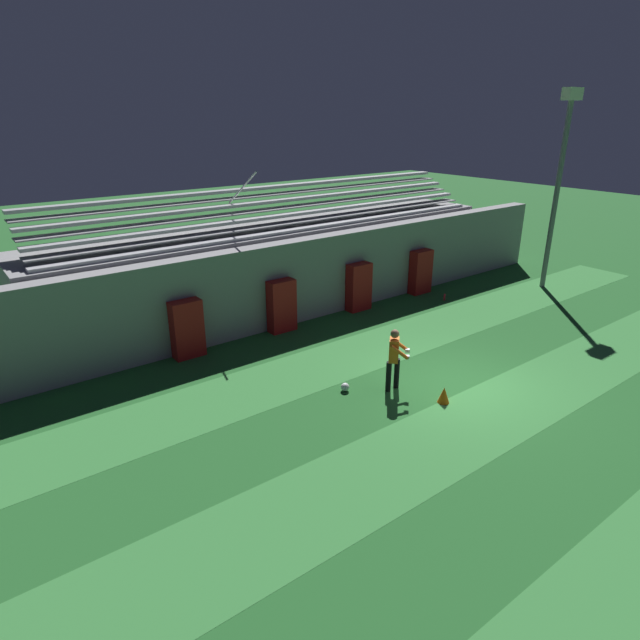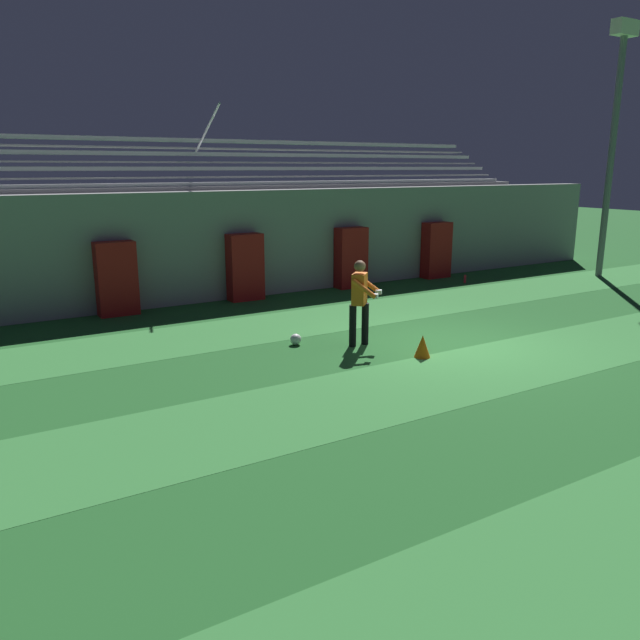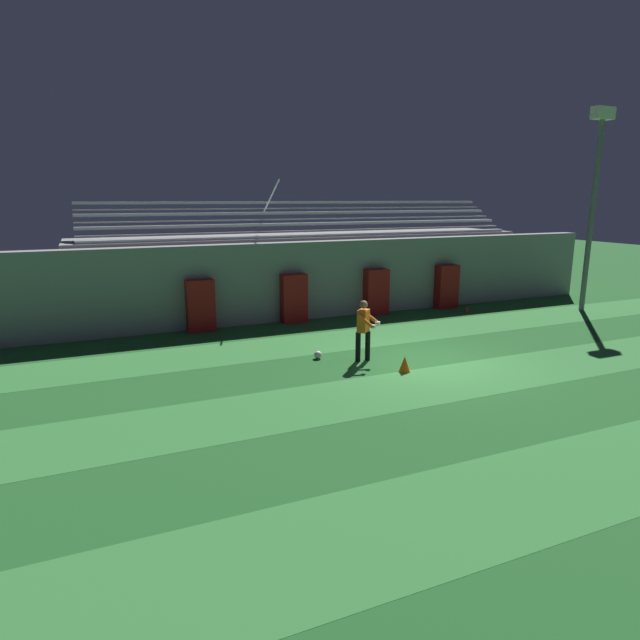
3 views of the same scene
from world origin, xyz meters
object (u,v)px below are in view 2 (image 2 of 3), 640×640
(floodlight_pole, at_px, (615,118))
(water_bottle, at_px, (465,279))
(soccer_ball, at_px, (296,339))
(traffic_cone, at_px, (422,346))
(padding_pillar_far_right, at_px, (436,250))
(goalkeeper, at_px, (360,297))
(padding_pillar_far_left, at_px, (116,279))
(padding_pillar_gate_left, at_px, (245,267))
(padding_pillar_gate_right, at_px, (351,258))

(floodlight_pole, relative_size, water_bottle, 31.57)
(soccer_ball, xyz_separation_m, traffic_cone, (1.57, -1.94, 0.10))
(padding_pillar_far_right, distance_m, soccer_ball, 8.77)
(padding_pillar_far_right, relative_size, goalkeeper, 1.03)
(padding_pillar_far_left, xyz_separation_m, soccer_ball, (2.30, -4.41, -0.75))
(floodlight_pole, bearing_deg, goalkeeper, -167.03)
(floodlight_pole, relative_size, goalkeeper, 4.54)
(padding_pillar_gate_left, bearing_deg, padding_pillar_far_left, 180.00)
(padding_pillar_gate_right, height_order, water_bottle, padding_pillar_gate_right)
(padding_pillar_gate_left, xyz_separation_m, soccer_ball, (-0.98, -4.41, -0.75))
(floodlight_pole, xyz_separation_m, goalkeeper, (-11.15, -2.57, -3.88))
(padding_pillar_gate_left, distance_m, padding_pillar_far_right, 6.55)
(padding_pillar_gate_right, height_order, traffic_cone, padding_pillar_gate_right)
(padding_pillar_gate_left, bearing_deg, goalkeeper, -89.23)
(traffic_cone, bearing_deg, padding_pillar_far_left, 121.34)
(padding_pillar_far_right, bearing_deg, padding_pillar_far_left, 180.00)
(water_bottle, bearing_deg, padding_pillar_gate_right, 160.00)
(floodlight_pole, height_order, water_bottle, floodlight_pole)
(goalkeeper, distance_m, water_bottle, 7.69)
(padding_pillar_far_right, relative_size, soccer_ball, 7.85)
(goalkeeper, bearing_deg, floodlight_pole, 12.97)
(soccer_ball, relative_size, traffic_cone, 0.52)
(padding_pillar_far_right, bearing_deg, soccer_ball, -149.64)
(goalkeeper, xyz_separation_m, traffic_cone, (0.51, -1.26, -0.74))
(padding_pillar_far_left, height_order, soccer_ball, padding_pillar_far_left)
(padding_pillar_gate_right, xyz_separation_m, water_bottle, (3.33, -1.21, -0.74))
(water_bottle, bearing_deg, padding_pillar_far_right, 94.61)
(floodlight_pole, bearing_deg, padding_pillar_far_left, 170.14)
(padding_pillar_far_left, height_order, water_bottle, padding_pillar_far_left)
(floodlight_pole, relative_size, traffic_cone, 18.04)
(water_bottle, bearing_deg, padding_pillar_far_left, 173.05)
(goalkeeper, height_order, water_bottle, goalkeeper)
(padding_pillar_gate_left, xyz_separation_m, goalkeeper, (0.07, -5.09, 0.09))
(padding_pillar_gate_left, distance_m, traffic_cone, 6.41)
(padding_pillar_gate_left, relative_size, padding_pillar_far_right, 1.00)
(soccer_ball, distance_m, traffic_cone, 2.49)
(padding_pillar_gate_left, xyz_separation_m, padding_pillar_far_left, (-3.28, 0.00, 0.00))
(goalkeeper, height_order, soccer_ball, goalkeeper)
(traffic_cone, xyz_separation_m, water_bottle, (6.07, 5.14, -0.09))
(padding_pillar_gate_right, distance_m, traffic_cone, 6.95)
(padding_pillar_gate_right, distance_m, floodlight_pole, 9.19)
(padding_pillar_gate_left, bearing_deg, floodlight_pole, -12.66)
(padding_pillar_gate_right, distance_m, padding_pillar_far_left, 6.61)
(padding_pillar_far_left, distance_m, padding_pillar_far_right, 9.84)
(padding_pillar_gate_left, height_order, floodlight_pole, floodlight_pole)
(padding_pillar_gate_right, bearing_deg, padding_pillar_far_right, 0.00)
(padding_pillar_far_right, bearing_deg, traffic_cone, -133.24)
(traffic_cone, bearing_deg, soccer_ball, 128.97)
(padding_pillar_far_left, xyz_separation_m, water_bottle, (9.93, -1.21, -0.74))
(floodlight_pole, relative_size, soccer_ball, 34.44)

